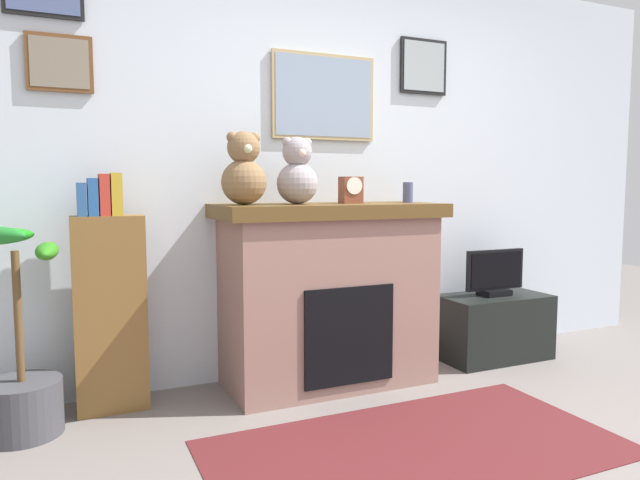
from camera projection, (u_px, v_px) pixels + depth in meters
name	position (u px, v px, depth m)	size (l,w,h in m)	color
back_wall	(342.00, 167.00, 3.75)	(5.20, 0.15, 2.60)	silver
fireplace	(328.00, 293.00, 3.41)	(1.33, 0.62, 1.08)	#916A60
bookshelf	(110.00, 305.00, 2.98)	(0.36, 0.16, 1.25)	brown
potted_plant	(20.00, 374.00, 2.70)	(0.46, 0.56, 1.01)	#3F3F44
tv_stand	(493.00, 327.00, 3.92)	(0.75, 0.40, 0.44)	black
television	(495.00, 274.00, 3.89)	(0.46, 0.14, 0.31)	black
area_rug	(417.00, 447.00, 2.59)	(1.89, 0.99, 0.01)	#521C1E
candle_jar	(408.00, 192.00, 3.55)	(0.06, 0.06, 0.13)	#4C517A
mantel_clock	(351.00, 190.00, 3.39)	(0.13, 0.09, 0.16)	brown
teddy_bear_brown	(244.00, 172.00, 3.11)	(0.25, 0.25, 0.40)	olive
teddy_bear_tan	(297.00, 174.00, 3.24)	(0.24, 0.24, 0.38)	#9A8E93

